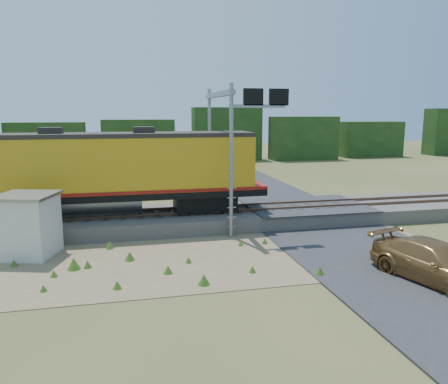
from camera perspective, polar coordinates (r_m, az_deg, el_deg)
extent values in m
plane|color=#475123|center=(19.04, -1.84, -8.87)|extent=(140.00, 140.00, 0.00)
cube|color=slate|center=(24.61, -4.52, -3.49)|extent=(70.00, 5.00, 0.80)
cube|color=brown|center=(23.80, -4.29, -2.77)|extent=(70.00, 0.10, 0.16)
cube|color=brown|center=(25.19, -4.78, -2.05)|extent=(70.00, 0.10, 0.16)
cube|color=#8C7754|center=(19.25, -8.05, -8.70)|extent=(26.00, 8.00, 0.03)
cube|color=#38383A|center=(26.41, 10.67, -1.73)|extent=(7.00, 5.20, 0.06)
cube|color=#38383A|center=(41.47, 1.84, 1.68)|extent=(7.00, 24.00, 0.08)
cube|color=#1A3513|center=(55.84, -9.39, 7.08)|extent=(36.00, 3.00, 6.50)
cube|color=#1A3513|center=(70.66, 25.27, 6.68)|extent=(50.00, 3.00, 6.00)
cube|color=black|center=(24.53, -2.56, -1.17)|extent=(3.33, 2.13, 0.83)
cube|color=black|center=(24.11, -16.79, -0.40)|extent=(18.52, 2.78, 0.33)
cylinder|color=gray|center=(24.19, -16.73, -1.43)|extent=(5.09, 1.11, 1.11)
cube|color=#C48E17|center=(23.87, -16.99, 3.39)|extent=(17.13, 2.69, 2.87)
cube|color=maroon|center=(24.06, -16.82, 0.25)|extent=(18.52, 2.82, 0.17)
cube|color=#28231E|center=(23.75, -17.18, 7.09)|extent=(17.13, 2.73, 0.22)
cube|color=#28231E|center=(23.95, -21.67, 7.36)|extent=(1.11, 0.93, 0.42)
cube|color=#28231E|center=(23.70, -10.44, 7.89)|extent=(1.11, 0.93, 0.42)
cube|color=silver|center=(21.02, -24.21, -4.15)|extent=(2.65, 2.65, 2.67)
cube|color=gray|center=(20.74, -24.49, -0.43)|extent=(2.91, 2.91, 0.13)
cylinder|color=gray|center=(21.61, 0.95, 3.89)|extent=(0.20, 0.20, 7.67)
cylinder|color=gray|center=(27.06, -1.89, 5.17)|extent=(0.20, 0.20, 7.67)
cube|color=gray|center=(24.23, -0.65, 12.63)|extent=(0.27, 6.20, 0.27)
cube|color=gray|center=(21.83, 4.39, 11.13)|extent=(2.85, 0.16, 0.16)
cube|color=black|center=(21.78, 3.84, 12.29)|extent=(0.99, 0.16, 0.82)
cube|color=black|center=(22.19, 7.17, 12.20)|extent=(0.99, 0.16, 0.82)
imported|color=olive|center=(18.22, 26.03, -8.34)|extent=(3.46, 5.57, 1.51)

